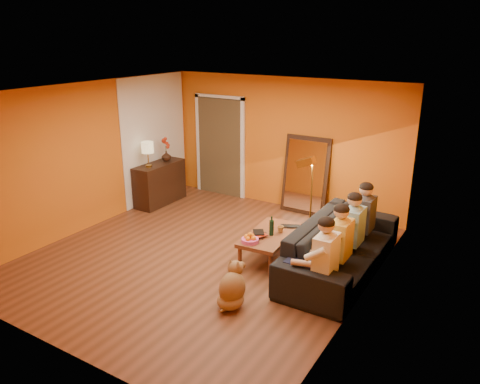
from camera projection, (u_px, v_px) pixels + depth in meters
The scene contains 27 objects.
room_shell at pixel (217, 173), 7.35m from camera, with size 5.00×5.50×2.60m.
white_accent at pixel (155, 139), 9.69m from camera, with size 0.02×1.90×2.58m, color white.
doorway_recess at pixel (223, 146), 10.16m from camera, with size 1.06×0.30×2.10m, color #3F2D19.
door_jamb_left at pixel (199, 144), 10.35m from camera, with size 0.08×0.06×2.20m, color white.
door_jamb_right at pixel (243, 150), 9.78m from camera, with size 0.08×0.06×2.20m, color white.
door_header at pixel (219, 97), 9.72m from camera, with size 1.22×0.06×0.08m, color white.
mirror_frame at pixel (306, 175), 9.08m from camera, with size 0.92×0.06×1.52m, color black.
mirror_glass at pixel (305, 176), 9.05m from camera, with size 0.78×0.02×1.36m, color white.
sideboard at pixel (160, 183), 9.69m from camera, with size 0.44×1.18×0.85m, color black.
table_lamp at pixel (148, 154), 9.23m from camera, with size 0.24×0.24×0.51m, color beige, non-canonical shape.
sofa at pixel (341, 247), 6.91m from camera, with size 1.03×2.65×0.77m, color black.
coffee_table at pixel (270, 245), 7.36m from camera, with size 0.62×1.22×0.42m, color brown, non-canonical shape.
floor_lamp at pixel (311, 201), 7.80m from camera, with size 0.30×0.24×1.44m, color #B08B33, non-canonical shape.
dog at pixel (232, 285), 6.02m from camera, with size 0.34×0.52×0.62m, color #9C6746, non-canonical shape.
person_far_left at pixel (325, 262), 5.97m from camera, with size 0.70×0.44×1.22m, color white, non-canonical shape.
person_mid_left at pixel (340, 246), 6.41m from camera, with size 0.70×0.44×1.22m, color gold, non-canonical shape.
person_mid_right at pixel (353, 232), 6.86m from camera, with size 0.70×0.44×1.22m, color #7EABC4, non-canonical shape.
person_far_right at pixel (365, 220), 7.30m from camera, with size 0.70×0.44×1.22m, color #36363C, non-canonical shape.
fruit_bowl at pixel (250, 237), 6.95m from camera, with size 0.26×0.26×0.16m, color #E450A2, non-canonical shape.
wine_bottle at pixel (272, 226), 7.18m from camera, with size 0.07×0.07×0.31m, color black.
tumbler at pixel (280, 229), 7.32m from camera, with size 0.11×0.11×0.10m, color #B27F3F.
laptop at pixel (290, 227), 7.48m from camera, with size 0.31×0.20×0.02m, color black.
book_lower at pixel (254, 235), 7.22m from camera, with size 0.18×0.24×0.02m, color black.
book_mid at pixel (255, 233), 7.21m from camera, with size 0.18×0.25×0.02m, color #B12B14.
book_upper at pixel (253, 232), 7.20m from camera, with size 0.16×0.22×0.02m, color black.
vase at pixel (166, 156), 9.73m from camera, with size 0.20×0.20×0.21m, color black.
flowers at pixel (166, 143), 9.64m from camera, with size 0.17×0.17×0.51m, color #B12B14, non-canonical shape.
Camera 1 is at (3.99, -5.47, 3.39)m, focal length 35.00 mm.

